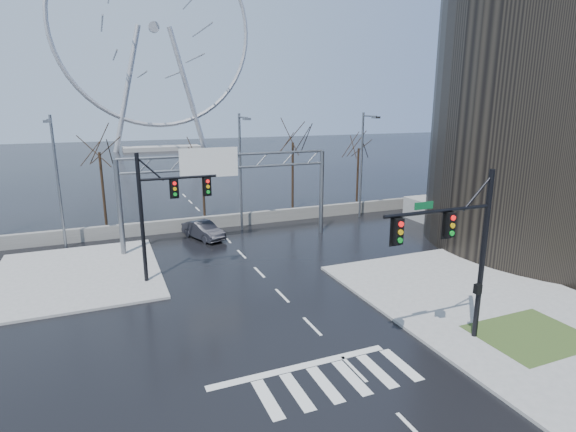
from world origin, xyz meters
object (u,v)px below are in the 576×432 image
ferris_wheel (154,36)px  car (203,230)px  sign_gantry (224,179)px  signal_mast_far (160,205)px  signal_mast_near (461,243)px

ferris_wheel → car: size_ratio=11.63×
sign_gantry → ferris_wheel: (5.38, 80.04, 20.95)m
sign_gantry → car: 5.09m
signal_mast_far → car: signal_mast_far is taller
signal_mast_near → car: (-6.86, 21.04, -4.15)m
signal_mast_far → sign_gantry: size_ratio=0.49×
signal_mast_far → ferris_wheel: bearing=82.8°
signal_mast_near → car: size_ratio=1.83×
signal_mast_near → sign_gantry: size_ratio=0.49×
signal_mast_far → sign_gantry: bearing=47.5°
signal_mast_near → signal_mast_far: (-11.01, 13.00, -0.04)m
signal_mast_near → signal_mast_far: size_ratio=1.00×
signal_mast_far → signal_mast_near: bearing=-49.7°
signal_mast_near → signal_mast_far: same height
signal_mast_near → signal_mast_far: bearing=130.3°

